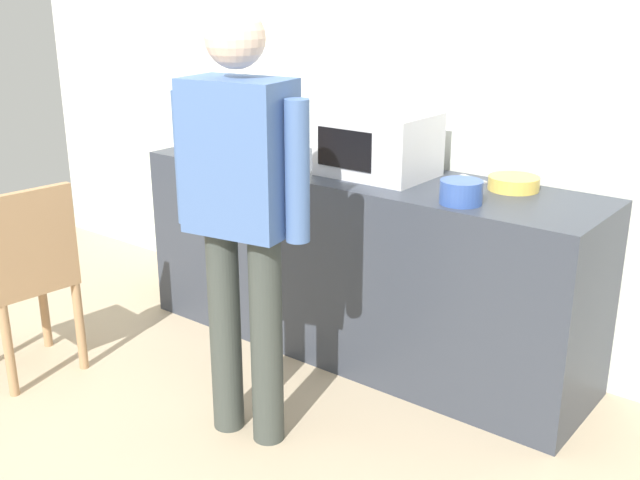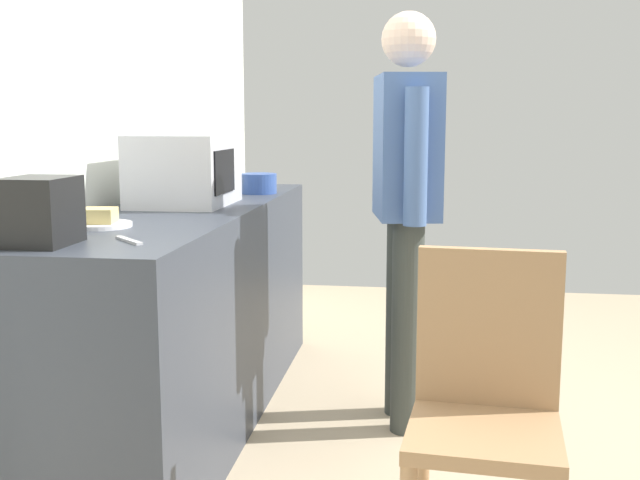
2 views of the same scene
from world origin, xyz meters
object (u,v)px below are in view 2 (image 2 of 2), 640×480
object	(u,v)px
cereal_bowl	(259,183)
spoon_utensil	(129,240)
toaster	(40,211)
wooden_chair	(485,405)
salad_bowl	(197,185)
sandwich_plate	(99,221)
microwave	(185,170)
fork_utensil	(171,194)
person_standing	(406,188)

from	to	relation	value
cereal_bowl	spoon_utensil	bearing A→B (deg)	177.84
toaster	wooden_chair	distance (m)	1.39
salad_bowl	toaster	world-z (taller)	toaster
spoon_utensil	wooden_chair	size ratio (longest dim) A/B	0.18
sandwich_plate	toaster	size ratio (longest dim) A/B	1.01
microwave	fork_utensil	distance (m)	0.47
microwave	toaster	world-z (taller)	microwave
sandwich_plate	spoon_utensil	bearing A→B (deg)	-142.51
microwave	salad_bowl	bearing A→B (deg)	12.81
salad_bowl	fork_utensil	xyz separation A→B (m)	(-0.23, 0.06, -0.03)
toaster	fork_utensil	world-z (taller)	toaster
sandwich_plate	person_standing	world-z (taller)	person_standing
sandwich_plate	fork_utensil	world-z (taller)	sandwich_plate
sandwich_plate	salad_bowl	world-z (taller)	sandwich_plate
salad_bowl	cereal_bowl	size ratio (longest dim) A/B	1.26
salad_bowl	spoon_utensil	world-z (taller)	salad_bowl
microwave	fork_utensil	world-z (taller)	microwave
spoon_utensil	wooden_chair	world-z (taller)	wooden_chair
sandwich_plate	toaster	world-z (taller)	toaster
salad_bowl	toaster	distance (m)	1.72
toaster	person_standing	bearing A→B (deg)	-43.48
toaster	fork_utensil	bearing A→B (deg)	4.38
toaster	person_standing	world-z (taller)	person_standing
salad_bowl	fork_utensil	size ratio (longest dim) A/B	1.32
cereal_bowl	person_standing	bearing A→B (deg)	-126.13
sandwich_plate	person_standing	xyz separation A→B (m)	(0.71, -1.02, 0.06)
fork_utensil	wooden_chair	xyz separation A→B (m)	(-1.54, -1.41, -0.41)
microwave	toaster	bearing A→B (deg)	175.30
spoon_utensil	sandwich_plate	bearing A→B (deg)	37.49
toaster	cereal_bowl	bearing A→B (deg)	-10.07
salad_bowl	wooden_chair	distance (m)	2.26
toaster	fork_utensil	xyz separation A→B (m)	(1.49, 0.11, -0.10)
salad_bowl	fork_utensil	world-z (taller)	salad_bowl
fork_utensil	sandwich_plate	bearing A→B (deg)	-173.63
fork_utensil	microwave	bearing A→B (deg)	-153.21
microwave	wooden_chair	distance (m)	1.75
cereal_bowl	toaster	world-z (taller)	toaster
cereal_bowl	person_standing	xyz separation A→B (m)	(-0.54, -0.74, 0.03)
microwave	fork_utensil	xyz separation A→B (m)	(0.40, 0.20, -0.15)
spoon_utensil	wooden_chair	bearing A→B (deg)	-97.53
toaster	fork_utensil	distance (m)	1.50
salad_bowl	toaster	size ratio (longest dim) A/B	1.02
sandwich_plate	wooden_chair	distance (m)	1.42
spoon_utensil	person_standing	bearing A→B (deg)	-38.71
cereal_bowl	spoon_utensil	distance (m)	1.55
cereal_bowl	fork_utensil	xyz separation A→B (m)	(-0.15, 0.40, -0.05)
person_standing	wooden_chair	size ratio (longest dim) A/B	1.83
salad_bowl	toaster	xyz separation A→B (m)	(-1.71, -0.05, 0.07)
person_standing	wooden_chair	distance (m)	1.27
spoon_utensil	wooden_chair	xyz separation A→B (m)	(-0.14, -1.06, -0.41)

